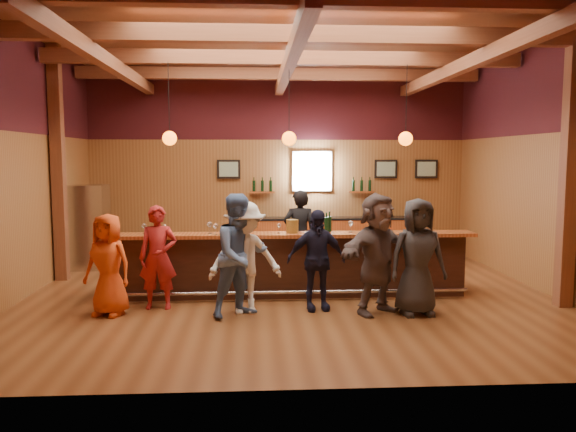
{
  "coord_description": "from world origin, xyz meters",
  "views": [
    {
      "loc": [
        -0.59,
        -9.54,
        2.39
      ],
      "look_at": [
        0.0,
        0.3,
        1.35
      ],
      "focal_mm": 35.0,
      "sensor_mm": 36.0,
      "label": 1
    }
  ],
  "objects": [
    {
      "name": "glass_g",
      "position": [
        1.39,
        -0.11,
        1.22
      ],
      "size": [
        0.07,
        0.07,
        0.16
      ],
      "color": "silver",
      "rests_on": "bar_counter"
    },
    {
      "name": "framed_pictures",
      "position": [
        1.67,
        3.94,
        2.1
      ],
      "size": [
        5.35,
        0.05,
        0.45
      ],
      "color": "black",
      "rests_on": "room"
    },
    {
      "name": "room",
      "position": [
        0.0,
        0.06,
        3.21
      ],
      "size": [
        9.04,
        9.0,
        4.52
      ],
      "color": "brown",
      "rests_on": "ground"
    },
    {
      "name": "ice_bucket",
      "position": [
        0.05,
        -0.15,
        1.22
      ],
      "size": [
        0.21,
        0.21,
        0.23
      ],
      "primitive_type": "cylinder",
      "color": "brown",
      "rests_on": "bar_counter"
    },
    {
      "name": "pendant_lights",
      "position": [
        0.0,
        0.0,
        2.71
      ],
      "size": [
        4.24,
        0.24,
        1.37
      ],
      "color": "black",
      "rests_on": "room"
    },
    {
      "name": "customer_white",
      "position": [
        -0.74,
        -1.09,
        0.86
      ],
      "size": [
        1.18,
        0.77,
        1.71
      ],
      "primitive_type": "imported",
      "rotation": [
        0.0,
        0.0,
        0.12
      ],
      "color": "silver",
      "rests_on": "ground"
    },
    {
      "name": "customer_dark",
      "position": [
        1.87,
        -1.32,
        0.89
      ],
      "size": [
        0.91,
        0.64,
        1.77
      ],
      "primitive_type": "imported",
      "rotation": [
        0.0,
        0.0,
        0.09
      ],
      "color": "#2A2A2D",
      "rests_on": "ground"
    },
    {
      "name": "glass_c",
      "position": [
        -1.34,
        -0.15,
        1.25
      ],
      "size": [
        0.09,
        0.09,
        0.2
      ],
      "color": "silver",
      "rests_on": "bar_counter"
    },
    {
      "name": "glass_b",
      "position": [
        -2.09,
        -0.18,
        1.23
      ],
      "size": [
        0.07,
        0.07,
        0.17
      ],
      "color": "silver",
      "rests_on": "bar_counter"
    },
    {
      "name": "window",
      "position": [
        0.8,
        3.95,
        2.05
      ],
      "size": [
        0.95,
        0.09,
        0.95
      ],
      "color": "silver",
      "rests_on": "room"
    },
    {
      "name": "customer_redvest",
      "position": [
        -2.11,
        -0.74,
        0.82
      ],
      "size": [
        0.6,
        0.4,
        1.64
      ],
      "primitive_type": "imported",
      "rotation": [
        0.0,
        0.0,
        -0.01
      ],
      "color": "maroon",
      "rests_on": "ground"
    },
    {
      "name": "customer_navy",
      "position": [
        0.37,
        -0.96,
        0.79
      ],
      "size": [
        0.97,
        0.51,
        1.58
      ],
      "primitive_type": "imported",
      "rotation": [
        0.0,
        0.0,
        0.14
      ],
      "color": "black",
      "rests_on": "ground"
    },
    {
      "name": "wine_shelves",
      "position": [
        0.8,
        3.88,
        1.62
      ],
      "size": [
        3.0,
        0.18,
        0.3
      ],
      "color": "#933F1A",
      "rests_on": "room"
    },
    {
      "name": "bottle_b",
      "position": [
        0.63,
        -0.11,
        1.24
      ],
      "size": [
        0.07,
        0.07,
        0.34
      ],
      "color": "black",
      "rests_on": "bar_counter"
    },
    {
      "name": "bottle_a",
      "position": [
        0.69,
        -0.04,
        1.25
      ],
      "size": [
        0.08,
        0.08,
        0.35
      ],
      "color": "black",
      "rests_on": "bar_counter"
    },
    {
      "name": "customer_orange",
      "position": [
        -2.8,
        -1.07,
        0.77
      ],
      "size": [
        0.87,
        0.71,
        1.55
      ],
      "primitive_type": "imported",
      "rotation": [
        0.0,
        0.0,
        -0.33
      ],
      "color": "#CF4213",
      "rests_on": "ground"
    },
    {
      "name": "bartender",
      "position": [
        0.29,
        1.24,
        0.88
      ],
      "size": [
        0.66,
        0.46,
        1.76
      ],
      "primitive_type": "imported",
      "rotation": [
        0.0,
        0.0,
        3.08
      ],
      "color": "black",
      "rests_on": "ground"
    },
    {
      "name": "bar_counter",
      "position": [
        0.02,
        0.15,
        0.52
      ],
      "size": [
        6.3,
        1.07,
        1.11
      ],
      "color": "black",
      "rests_on": "ground"
    },
    {
      "name": "glass_f",
      "position": [
        1.05,
        -0.13,
        1.25
      ],
      "size": [
        0.09,
        0.09,
        0.2
      ],
      "color": "silver",
      "rests_on": "bar_counter"
    },
    {
      "name": "glass_h",
      "position": [
        2.19,
        -0.27,
        1.24
      ],
      "size": [
        0.08,
        0.08,
        0.18
      ],
      "color": "silver",
      "rests_on": "bar_counter"
    },
    {
      "name": "stainless_fridge",
      "position": [
        -4.1,
        2.6,
        0.9
      ],
      "size": [
        0.7,
        0.7,
        1.8
      ],
      "primitive_type": "cube",
      "color": "silver",
      "rests_on": "ground"
    },
    {
      "name": "glass_a",
      "position": [
        -2.43,
        -0.13,
        1.24
      ],
      "size": [
        0.08,
        0.08,
        0.18
      ],
      "color": "silver",
      "rests_on": "bar_counter"
    },
    {
      "name": "glass_d",
      "position": [
        -1.24,
        -0.28,
        1.24
      ],
      "size": [
        0.08,
        0.08,
        0.19
      ],
      "color": "silver",
      "rests_on": "bar_counter"
    },
    {
      "name": "customer_denim",
      "position": [
        -0.8,
        -1.23,
        0.92
      ],
      "size": [
        1.14,
        1.08,
        1.85
      ],
      "primitive_type": "imported",
      "rotation": [
        0.0,
        0.0,
        0.59
      ],
      "color": "#5473A9",
      "rests_on": "ground"
    },
    {
      "name": "back_bar_cabinet",
      "position": [
        1.2,
        3.72,
        0.48
      ],
      "size": [
        4.0,
        0.52,
        0.95
      ],
      "color": "#933F1A",
      "rests_on": "ground"
    },
    {
      "name": "customer_brown",
      "position": [
        1.27,
        -1.22,
        0.93
      ],
      "size": [
        1.74,
        1.4,
        1.85
      ],
      "primitive_type": "imported",
      "rotation": [
        0.0,
        0.0,
        0.58
      ],
      "color": "#574745",
      "rests_on": "ground"
    },
    {
      "name": "glass_e",
      "position": [
        -0.18,
        -0.17,
        1.23
      ],
      "size": [
        0.07,
        0.07,
        0.17
      ],
      "color": "silver",
      "rests_on": "bar_counter"
    }
  ]
}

